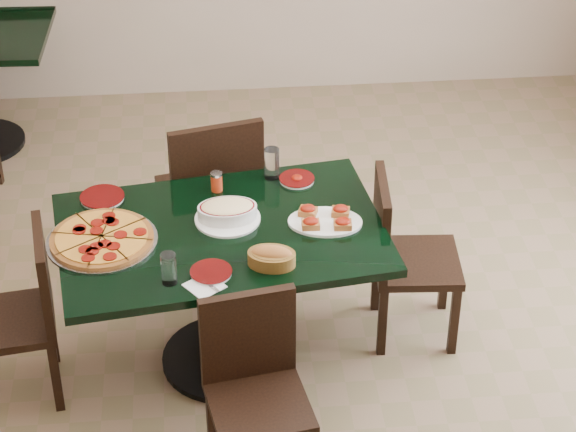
{
  "coord_description": "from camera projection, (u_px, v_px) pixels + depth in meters",
  "views": [
    {
      "loc": [
        -0.18,
        -3.94,
        3.56
      ],
      "look_at": [
        0.16,
        0.0,
        0.84
      ],
      "focal_mm": 70.0,
      "sensor_mm": 36.0,
      "label": 1
    }
  ],
  "objects": [
    {
      "name": "floor",
      "position": [
        253.0,
        365.0,
        5.27
      ],
      "size": [
        5.5,
        5.5,
        0.0
      ],
      "primitive_type": "plane",
      "color": "brown",
      "rests_on": "ground"
    },
    {
      "name": "main_table",
      "position": [
        222.0,
        264.0,
        4.97
      ],
      "size": [
        1.52,
        1.09,
        0.75
      ],
      "rotation": [
        0.0,
        0.0,
        0.14
      ],
      "color": "black",
      "rests_on": "floor"
    },
    {
      "name": "chair_far",
      "position": [
        213.0,
        191.0,
        5.5
      ],
      "size": [
        0.54,
        0.54,
        0.97
      ],
      "rotation": [
        0.0,
        0.0,
        3.37
      ],
      "color": "black",
      "rests_on": "floor"
    },
    {
      "name": "chair_near",
      "position": [
        254.0,
        381.0,
        4.5
      ],
      "size": [
        0.45,
        0.45,
        0.84
      ],
      "rotation": [
        0.0,
        0.0,
        0.18
      ],
      "color": "black",
      "rests_on": "floor"
    },
    {
      "name": "chair_right",
      "position": [
        401.0,
        252.0,
        5.21
      ],
      "size": [
        0.42,
        0.42,
        0.85
      ],
      "rotation": [
        0.0,
        0.0,
        1.51
      ],
      "color": "black",
      "rests_on": "floor"
    },
    {
      "name": "chair_left",
      "position": [
        25.0,
        308.0,
        4.88
      ],
      "size": [
        0.44,
        0.44,
        0.83
      ],
      "rotation": [
        0.0,
        0.0,
        -1.43
      ],
      "color": "black",
      "rests_on": "floor"
    },
    {
      "name": "pepperoni_pizza",
      "position": [
        102.0,
        239.0,
        4.79
      ],
      "size": [
        0.48,
        0.48,
        0.04
      ],
      "rotation": [
        0.0,
        0.0,
        -0.21
      ],
      "color": "#B2B2B9",
      "rests_on": "main_table"
    },
    {
      "name": "lasagna_casserole",
      "position": [
        227.0,
        211.0,
        4.91
      ],
      "size": [
        0.29,
        0.29,
        0.09
      ],
      "rotation": [
        0.0,
        0.0,
        0.03
      ],
      "color": "white",
      "rests_on": "main_table"
    },
    {
      "name": "bread_basket",
      "position": [
        272.0,
        257.0,
        4.65
      ],
      "size": [
        0.23,
        0.18,
        0.09
      ],
      "rotation": [
        0.0,
        0.0,
        -0.22
      ],
      "color": "brown",
      "rests_on": "main_table"
    },
    {
      "name": "bruschetta_platter",
      "position": [
        325.0,
        219.0,
        4.9
      ],
      "size": [
        0.36,
        0.27,
        0.05
      ],
      "rotation": [
        0.0,
        0.0,
        -0.13
      ],
      "color": "white",
      "rests_on": "main_table"
    },
    {
      "name": "side_plate_near",
      "position": [
        211.0,
        272.0,
        4.61
      ],
      "size": [
        0.17,
        0.17,
        0.02
      ],
      "rotation": [
        0.0,
        0.0,
        0.43
      ],
      "color": "white",
      "rests_on": "main_table"
    },
    {
      "name": "side_plate_far_r",
      "position": [
        297.0,
        179.0,
        5.2
      ],
      "size": [
        0.16,
        0.16,
        0.03
      ],
      "rotation": [
        0.0,
        0.0,
        -0.2
      ],
      "color": "white",
      "rests_on": "main_table"
    },
    {
      "name": "side_plate_far_l",
      "position": [
        102.0,
        197.0,
        5.07
      ],
      "size": [
        0.2,
        0.2,
        0.02
      ],
      "rotation": [
        0.0,
        0.0,
        0.06
      ],
      "color": "white",
      "rests_on": "main_table"
    },
    {
      "name": "napkin_setting",
      "position": [
        205.0,
        286.0,
        4.55
      ],
      "size": [
        0.19,
        0.19,
        0.01
      ],
      "rotation": [
        0.0,
        0.0,
        0.63
      ],
      "color": "silver",
      "rests_on": "main_table"
    },
    {
      "name": "water_glass_a",
      "position": [
        272.0,
        163.0,
        5.18
      ],
      "size": [
        0.07,
        0.07,
        0.15
      ],
      "primitive_type": "cylinder",
      "color": "white",
      "rests_on": "main_table"
    },
    {
      "name": "water_glass_b",
      "position": [
        169.0,
        269.0,
        4.53
      ],
      "size": [
        0.07,
        0.07,
        0.14
      ],
      "primitive_type": "cylinder",
      "color": "white",
      "rests_on": "main_table"
    },
    {
      "name": "pepper_shaker",
      "position": [
        217.0,
        181.0,
        5.11
      ],
      "size": [
        0.05,
        0.05,
        0.09
      ],
      "color": "red",
      "rests_on": "main_table"
    }
  ]
}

